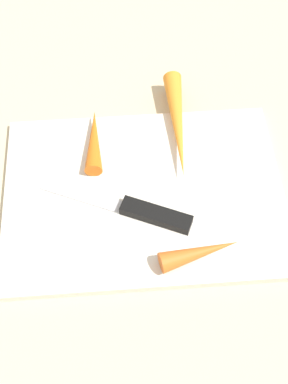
% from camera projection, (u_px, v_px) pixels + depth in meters
% --- Properties ---
extents(ground_plane, '(1.40, 1.40, 0.00)m').
position_uv_depth(ground_plane, '(144.00, 197.00, 0.65)').
color(ground_plane, '#C6B793').
extents(cutting_board, '(0.36, 0.26, 0.01)m').
position_uv_depth(cutting_board, '(144.00, 194.00, 0.65)').
color(cutting_board, silver).
rests_on(cutting_board, ground_plane).
extents(knife, '(0.19, 0.10, 0.01)m').
position_uv_depth(knife, '(146.00, 212.00, 0.62)').
color(knife, '#B7B7BC').
rests_on(knife, cutting_board).
extents(carrot_longest, '(0.03, 0.17, 0.03)m').
position_uv_depth(carrot_longest, '(178.00, 124.00, 0.69)').
color(carrot_longest, orange).
rests_on(carrot_longest, cutting_board).
extents(carrot_shortest, '(0.10, 0.05, 0.03)m').
position_uv_depth(carrot_shortest, '(200.00, 252.00, 0.58)').
color(carrot_shortest, orange).
rests_on(carrot_shortest, cutting_board).
extents(carrot_medium, '(0.03, 0.10, 0.02)m').
position_uv_depth(carrot_medium, '(94.00, 140.00, 0.67)').
color(carrot_medium, orange).
rests_on(carrot_medium, cutting_board).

